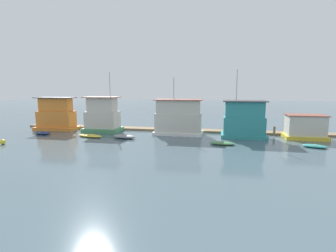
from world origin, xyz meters
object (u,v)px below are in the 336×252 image
object	(u,v)px
dinghy_navy	(43,133)
dinghy_grey	(124,137)
dinghy_green	(222,143)
dinghy_yellow	(90,136)
houseboat_yellow	(305,127)
dinghy_teal	(315,146)
mooring_post_centre	(274,131)
houseboat_orange	(56,116)
houseboat_teal	(244,120)
mooring_post_far_right	(107,123)
houseboat_green	(102,117)
buoy_yellow	(3,142)
houseboat_white	(178,118)

from	to	relation	value
dinghy_navy	dinghy_grey	bearing A→B (deg)	-2.64
dinghy_green	dinghy_yellow	bearing A→B (deg)	175.74
houseboat_yellow	dinghy_teal	world-z (taller)	houseboat_yellow
mooring_post_centre	dinghy_yellow	bearing A→B (deg)	-166.37
houseboat_orange	houseboat_teal	world-z (taller)	houseboat_teal
dinghy_grey	houseboat_teal	bearing A→B (deg)	14.33
houseboat_orange	houseboat_yellow	bearing A→B (deg)	-0.05
houseboat_yellow	mooring_post_centre	distance (m)	4.04
dinghy_navy	dinghy_grey	world-z (taller)	dinghy_grey
dinghy_navy	mooring_post_centre	distance (m)	34.23
mooring_post_far_right	houseboat_green	bearing A→B (deg)	-88.60
dinghy_navy	dinghy_green	distance (m)	26.36
houseboat_green	dinghy_navy	bearing A→B (deg)	-153.16
houseboat_yellow	dinghy_teal	size ratio (longest dim) A/B	1.84
dinghy_navy	dinghy_yellow	size ratio (longest dim) A/B	0.70
houseboat_teal	dinghy_green	bearing A→B (deg)	-118.16
dinghy_navy	dinghy_yellow	distance (m)	8.00
houseboat_yellow	dinghy_grey	bearing A→B (deg)	-169.02
mooring_post_far_right	buoy_yellow	bearing A→B (deg)	-122.50
dinghy_teal	mooring_post_centre	size ratio (longest dim) A/B	2.17
mooring_post_far_right	buoy_yellow	xyz separation A→B (m)	(-8.10, -12.72, -0.76)
dinghy_navy	houseboat_orange	bearing A→B (deg)	95.64
mooring_post_centre	mooring_post_far_right	bearing A→B (deg)	180.00
houseboat_teal	mooring_post_far_right	xyz separation A→B (m)	(-21.44, 2.15, -1.33)
buoy_yellow	houseboat_yellow	bearing A→B (deg)	16.49
dinghy_grey	dinghy_teal	distance (m)	23.86
houseboat_green	dinghy_navy	xyz separation A→B (m)	(-7.82, -3.96, -2.19)
houseboat_white	dinghy_grey	world-z (taller)	houseboat_white
mooring_post_centre	houseboat_yellow	bearing A→B (deg)	-23.33
houseboat_teal	dinghy_yellow	world-z (taller)	houseboat_teal
houseboat_orange	houseboat_yellow	world-z (taller)	houseboat_orange
dinghy_teal	mooring_post_centre	xyz separation A→B (m)	(-3.17, 7.06, 0.49)
houseboat_orange	dinghy_teal	distance (m)	37.80
houseboat_teal	mooring_post_far_right	bearing A→B (deg)	174.28
dinghy_yellow	mooring_post_centre	xyz separation A→B (m)	(25.78, 6.25, 0.48)
houseboat_white	houseboat_teal	xyz separation A→B (m)	(9.32, -0.33, -0.04)
dinghy_grey	houseboat_orange	bearing A→B (deg)	160.58
dinghy_grey	dinghy_green	world-z (taller)	dinghy_grey
mooring_post_centre	dinghy_green	bearing A→B (deg)	-134.41
dinghy_navy	dinghy_green	xyz separation A→B (m)	(26.29, -1.94, -0.02)
mooring_post_far_right	houseboat_yellow	bearing A→B (deg)	-3.02
dinghy_yellow	buoy_yellow	bearing A→B (deg)	-142.09
houseboat_green	mooring_post_centre	xyz separation A→B (m)	(25.93, 1.71, -1.73)
mooring_post_centre	mooring_post_far_right	xyz separation A→B (m)	(-25.97, 0.00, 0.41)
houseboat_white	buoy_yellow	size ratio (longest dim) A/B	13.17
houseboat_orange	houseboat_white	bearing A→B (deg)	-0.85
dinghy_yellow	buoy_yellow	size ratio (longest dim) A/B	6.53
dinghy_yellow	dinghy_teal	distance (m)	28.95
houseboat_green	dinghy_navy	distance (m)	9.03
dinghy_navy	dinghy_yellow	xyz separation A→B (m)	(7.98, -0.58, -0.02)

